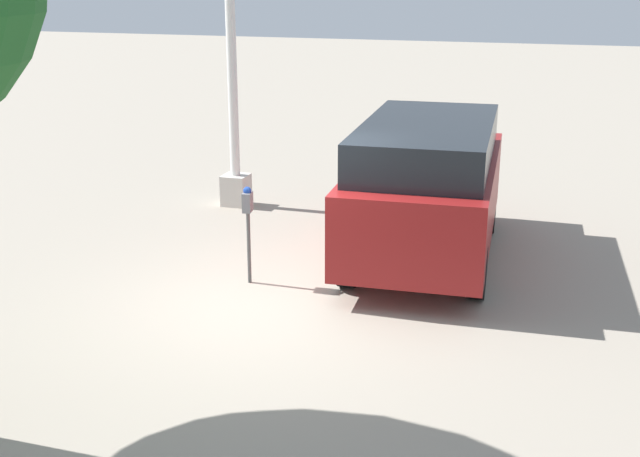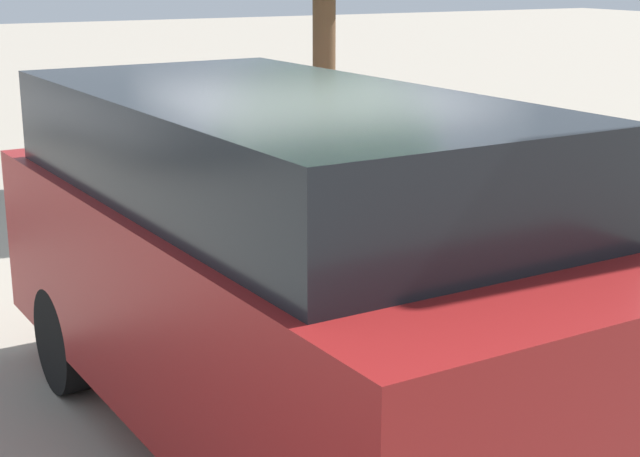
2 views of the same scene
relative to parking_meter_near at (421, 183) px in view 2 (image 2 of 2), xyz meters
The scene contains 4 objects.
ground_plane 1.31m from the parking_meter_near, 140.04° to the right, with size 80.00×80.00×0.00m, color gray.
parking_meter_near is the anchor object (origin of this frame).
parking_meter_far 6.00m from the parking_meter_near, behind, with size 0.22×0.14×1.36m.
parked_van 2.68m from the parking_meter_near, 50.32° to the right, with size 4.62×2.16×2.02m.
Camera 2 is at (7.01, -3.78, 2.68)m, focal length 55.00 mm.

